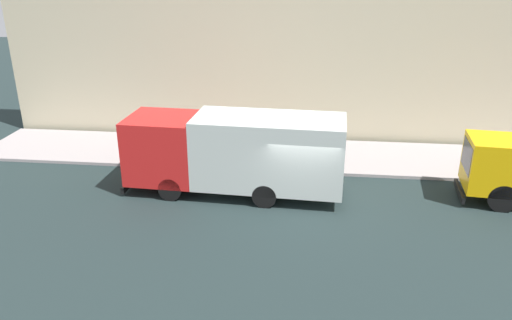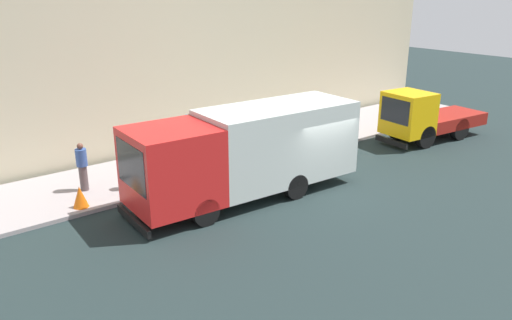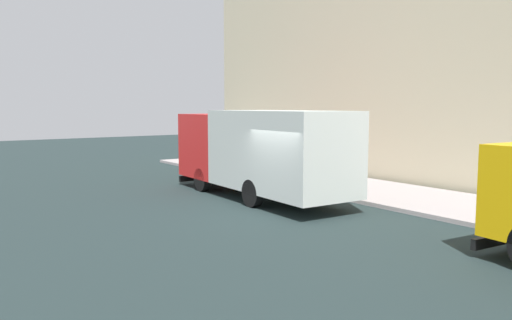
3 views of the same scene
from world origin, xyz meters
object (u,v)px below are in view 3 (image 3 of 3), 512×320
large_utility_truck (259,149)px  street_sign_post (295,147)px  pedestrian_standing (270,153)px  traffic_cone_orange (238,166)px  pedestrian_walking (273,157)px

large_utility_truck → street_sign_post: large_utility_truck is taller
pedestrian_standing → traffic_cone_orange: pedestrian_standing is taller
pedestrian_walking → large_utility_truck: bearing=-20.4°
pedestrian_walking → traffic_cone_orange: 2.33m
large_utility_truck → pedestrian_walking: bearing=47.6°
traffic_cone_orange → pedestrian_standing: bearing=-25.1°
pedestrian_standing → street_sign_post: (-1.44, -3.52, 0.57)m
pedestrian_walking → pedestrian_standing: pedestrian_standing is taller
traffic_cone_orange → street_sign_post: (-0.09, -4.15, 1.12)m
large_utility_truck → traffic_cone_orange: large_utility_truck is taller
traffic_cone_orange → large_utility_truck: bearing=-116.1°
street_sign_post → large_utility_truck: bearing=-161.1°
large_utility_truck → pedestrian_walking: 3.91m
street_sign_post → traffic_cone_orange: bearing=88.7°
large_utility_truck → pedestrian_walking: large_utility_truck is taller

